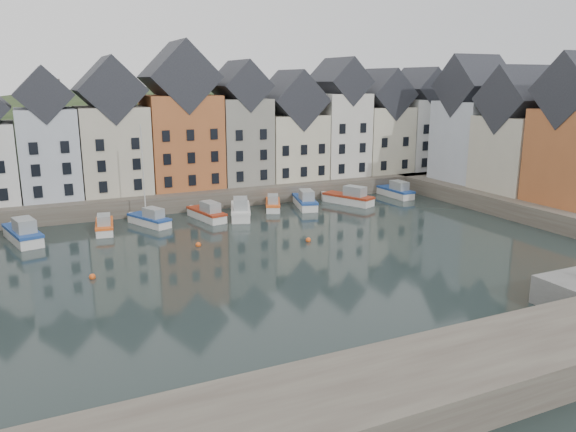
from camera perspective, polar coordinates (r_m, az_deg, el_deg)
ground at (r=47.14m, az=-1.64°, el=-5.03°), size 260.00×260.00×0.00m
far_quay at (r=74.50m, az=-10.94°, el=2.50°), size 90.00×16.00×2.00m
right_quay at (r=71.66m, az=25.50°, el=0.96°), size 14.00×54.00×2.00m
near_wall at (r=24.88m, az=-2.49°, el=-20.87°), size 50.00×6.00×2.00m
hillside at (r=103.97m, az=-14.09°, el=-5.31°), size 153.60×70.40×64.00m
far_terrace at (r=72.35m, az=-8.34°, el=8.58°), size 72.37×8.16×17.78m
right_terrace at (r=73.06m, az=22.57°, el=7.77°), size 8.30×24.25×16.36m
mooring_buoys at (r=50.56m, az=-8.24°, el=-3.68°), size 20.50×5.50×0.50m
boat_b at (r=59.24m, az=-25.31°, el=-1.65°), size 3.72×7.32×2.69m
boat_c at (r=60.16m, az=-18.15°, el=-0.95°), size 2.44×5.67×2.11m
boat_d at (r=61.44m, az=-13.83°, el=-0.29°), size 3.90×5.91×10.85m
boat_e at (r=62.76m, az=-8.19°, el=0.25°), size 3.05×6.32×2.33m
boat_f at (r=63.45m, az=-4.84°, el=0.56°), size 4.25×7.05×2.59m
boat_g at (r=67.16m, az=-1.55°, el=1.20°), size 3.62×5.57×2.05m
boat_h at (r=68.19m, az=1.76°, el=1.49°), size 3.64×6.74×2.47m
boat_i at (r=70.44m, az=6.28°, el=1.83°), size 4.59×6.90×2.55m
boat_j at (r=75.81m, az=10.87°, el=2.47°), size 2.11×6.30×2.40m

